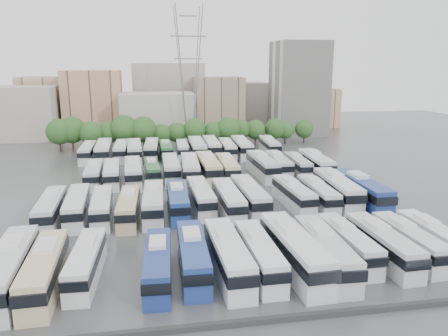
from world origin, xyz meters
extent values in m
plane|color=#424447|center=(0.00, 0.00, 0.00)|extent=(220.00, 220.00, 0.00)
cube|color=#2D2D30|center=(0.00, -33.00, 0.25)|extent=(56.00, 0.50, 0.50)
cylinder|color=black|center=(-29.03, 42.02, 1.25)|extent=(0.36, 0.36, 2.49)
sphere|color=#234C1E|center=(-29.03, 42.02, 4.63)|extent=(5.98, 5.98, 5.98)
cylinder|color=black|center=(-26.29, 42.75, 1.31)|extent=(0.36, 0.36, 2.62)
sphere|color=#234C1E|center=(-26.29, 42.75, 4.86)|extent=(6.28, 6.28, 6.28)
cylinder|color=black|center=(-21.83, 41.25, 1.14)|extent=(0.36, 0.36, 2.28)
sphere|color=#234C1E|center=(-21.83, 41.25, 4.24)|extent=(5.47, 5.47, 5.47)
cylinder|color=black|center=(-18.13, 42.83, 1.07)|extent=(0.36, 0.36, 2.14)
sphere|color=#234C1E|center=(-18.13, 42.83, 3.98)|extent=(5.15, 5.15, 5.15)
cylinder|color=black|center=(-14.33, 41.82, 1.35)|extent=(0.36, 0.36, 2.69)
sphere|color=#234C1E|center=(-14.33, 41.82, 5.00)|extent=(6.46, 6.46, 6.46)
cylinder|color=black|center=(-9.89, 41.32, 1.28)|extent=(0.36, 0.36, 2.57)
sphere|color=#234C1E|center=(-9.89, 41.32, 4.77)|extent=(6.16, 6.16, 6.16)
cylinder|color=black|center=(-5.61, 41.60, 0.97)|extent=(0.36, 0.36, 1.93)
sphere|color=#234C1E|center=(-5.61, 41.60, 3.59)|extent=(4.64, 4.64, 4.64)
cylinder|color=black|center=(-1.98, 42.19, 0.99)|extent=(0.36, 0.36, 1.99)
sphere|color=#234C1E|center=(-1.98, 42.19, 3.69)|extent=(4.77, 4.77, 4.77)
cylinder|color=black|center=(2.34, 41.90, 1.16)|extent=(0.36, 0.36, 2.32)
sphere|color=#234C1E|center=(2.34, 41.90, 4.31)|extent=(5.57, 5.57, 5.57)
cylinder|color=black|center=(7.05, 41.74, 1.02)|extent=(0.36, 0.36, 2.03)
sphere|color=#234C1E|center=(7.05, 41.74, 3.77)|extent=(4.88, 4.88, 4.88)
cylinder|color=black|center=(10.46, 41.17, 1.19)|extent=(0.36, 0.36, 2.39)
sphere|color=#234C1E|center=(10.46, 41.17, 4.44)|extent=(5.73, 5.73, 5.73)
cylinder|color=black|center=(13.83, 42.82, 1.06)|extent=(0.36, 0.36, 2.13)
sphere|color=#234C1E|center=(13.83, 42.82, 3.95)|extent=(5.11, 5.11, 5.11)
cylinder|color=black|center=(17.69, 42.52, 1.03)|extent=(0.36, 0.36, 2.06)
sphere|color=#234C1E|center=(17.69, 42.52, 3.82)|extent=(4.94, 4.94, 4.94)
cylinder|color=black|center=(22.73, 42.59, 1.07)|extent=(0.36, 0.36, 2.13)
sphere|color=#234C1E|center=(22.73, 42.59, 3.96)|extent=(5.12, 5.12, 5.12)
cylinder|color=black|center=(25.56, 42.84, 0.94)|extent=(0.36, 0.36, 1.88)
sphere|color=#234C1E|center=(25.56, 42.84, 3.49)|extent=(4.51, 4.51, 4.51)
cylinder|color=black|center=(30.56, 42.75, 0.99)|extent=(0.36, 0.36, 1.98)
sphere|color=#234C1E|center=(30.56, 42.75, 3.67)|extent=(4.74, 4.74, 4.74)
cube|color=#9E998E|center=(-42.00, 62.00, 7.00)|extent=(18.00, 14.00, 14.00)
cube|color=tan|center=(-24.00, 68.00, 9.00)|extent=(16.00, 12.00, 18.00)
cube|color=#ADA89E|center=(-6.00, 60.00, 6.00)|extent=(20.00, 14.00, 12.00)
cube|color=gray|center=(12.00, 66.00, 8.00)|extent=(14.00, 12.00, 16.00)
cube|color=gray|center=(-2.00, 80.00, 10.00)|extent=(22.00, 16.00, 20.00)
cube|color=tan|center=(-38.00, 78.00, 8.00)|extent=(16.00, 14.00, 16.00)
cube|color=#A39E93|center=(20.00, 78.00, 7.00)|extent=(18.00, 14.00, 14.00)
cube|color=tan|center=(44.00, 72.00, 6.00)|extent=(14.00, 12.00, 12.00)
cube|color=gray|center=(-14.00, 74.00, 5.00)|extent=(12.00, 10.00, 10.00)
cube|color=silver|center=(34.00, 58.00, 13.00)|extent=(14.00, 14.00, 26.00)
cylinder|color=slate|center=(0.00, 48.00, 17.00)|extent=(2.90, 2.91, 33.83)
cylinder|color=slate|center=(0.00, 52.00, 17.00)|extent=(2.90, 2.91, 33.83)
cylinder|color=slate|center=(4.00, 48.00, 17.00)|extent=(2.90, 2.91, 33.83)
cylinder|color=slate|center=(4.00, 52.00, 17.00)|extent=(2.90, 2.91, 33.83)
cube|color=slate|center=(2.00, 50.00, 31.28)|extent=(4.50, 0.30, 0.30)
cube|color=slate|center=(2.00, 50.00, 26.52)|extent=(9.00, 0.30, 0.30)
cube|color=slate|center=(2.00, 50.00, 21.08)|extent=(7.00, 0.30, 0.30)
cube|color=silver|center=(-21.41, -24.01, 1.87)|extent=(3.38, 13.29, 3.73)
cube|color=black|center=(-21.41, -24.18, 2.58)|extent=(3.52, 13.49, 1.10)
cube|color=silver|center=(-21.49, -22.37, 3.97)|extent=(2.02, 3.59, 0.48)
cube|color=beige|center=(-18.34, -24.44, 1.72)|extent=(2.98, 12.23, 3.44)
cube|color=black|center=(-18.34, -24.59, 2.38)|extent=(3.10, 12.42, 1.01)
cube|color=silver|center=(-18.39, -22.92, 3.67)|extent=(1.83, 3.30, 0.45)
cube|color=silver|center=(-14.93, -22.99, 1.53)|extent=(2.78, 10.93, 3.07)
cube|color=black|center=(-14.94, -23.12, 2.12)|extent=(2.90, 11.09, 0.90)
cube|color=silver|center=(-14.87, -21.63, 3.27)|extent=(1.66, 2.95, 0.40)
cube|color=navy|center=(-8.23, -24.54, 1.57)|extent=(2.89, 11.15, 3.13)
cube|color=black|center=(-8.23, -24.67, 2.16)|extent=(3.01, 11.32, 0.92)
cube|color=silver|center=(-8.16, -23.16, 3.33)|extent=(1.71, 3.02, 0.41)
cube|color=navy|center=(-4.81, -23.49, 1.66)|extent=(2.74, 11.78, 3.32)
cube|color=black|center=(-4.81, -23.64, 2.30)|extent=(2.86, 11.95, 0.98)
cube|color=silver|center=(-4.78, -22.03, 3.54)|extent=(1.73, 3.16, 0.43)
cube|color=silver|center=(-1.48, -24.33, 1.77)|extent=(2.98, 12.55, 3.54)
cube|color=black|center=(-1.48, -24.49, 2.44)|extent=(3.11, 12.74, 1.04)
cube|color=silver|center=(-1.52, -22.77, 3.76)|extent=(1.86, 3.37, 0.46)
cube|color=white|center=(1.62, -24.33, 1.64)|extent=(2.57, 11.61, 3.28)
cube|color=black|center=(1.62, -24.47, 2.27)|extent=(2.69, 11.79, 0.97)
cube|color=silver|center=(1.61, -22.88, 3.50)|extent=(1.67, 3.11, 0.42)
cube|color=white|center=(5.11, -24.62, 1.89)|extent=(3.46, 13.49, 3.79)
cube|color=black|center=(5.12, -24.78, 2.62)|extent=(3.60, 13.70, 1.11)
cube|color=silver|center=(5.04, -22.95, 4.03)|extent=(2.06, 3.65, 0.49)
cube|color=silver|center=(8.18, -24.99, 1.76)|extent=(3.11, 12.52, 3.52)
cube|color=black|center=(8.17, -25.14, 2.43)|extent=(3.24, 12.72, 1.04)
cube|color=silver|center=(8.24, -23.43, 3.75)|extent=(1.89, 3.38, 0.46)
cube|color=silver|center=(11.47, -23.03, 1.58)|extent=(2.58, 11.19, 3.16)
cube|color=black|center=(11.48, -23.17, 2.18)|extent=(2.69, 11.36, 0.93)
cube|color=silver|center=(11.45, -21.64, 3.36)|extent=(1.64, 3.00, 0.41)
cube|color=silver|center=(14.83, -24.08, 1.65)|extent=(2.74, 11.69, 3.30)
cube|color=black|center=(14.83, -24.23, 2.28)|extent=(2.86, 11.87, 0.97)
cube|color=silver|center=(14.79, -22.63, 3.51)|extent=(1.72, 3.14, 0.43)
cube|color=silver|center=(18.05, -23.71, 1.58)|extent=(2.67, 11.20, 3.16)
cube|color=black|center=(18.05, -23.85, 2.18)|extent=(2.79, 11.37, 0.93)
cube|color=silver|center=(18.01, -22.32, 3.36)|extent=(1.66, 3.01, 0.41)
cube|color=silver|center=(21.29, -23.16, 1.54)|extent=(2.39, 10.92, 3.09)
cube|color=black|center=(21.30, -23.30, 2.13)|extent=(2.50, 11.08, 0.91)
cube|color=silver|center=(21.28, -21.80, 3.29)|extent=(1.56, 2.92, 0.40)
cube|color=silver|center=(-21.42, -6.46, 1.65)|extent=(2.86, 11.73, 3.30)
cube|color=black|center=(-21.41, -6.60, 2.28)|extent=(2.98, 11.90, 0.97)
cube|color=silver|center=(-21.47, -5.00, 3.51)|extent=(1.75, 3.16, 0.43)
cube|color=silver|center=(-18.26, -5.89, 1.66)|extent=(3.08, 11.80, 3.31)
cube|color=black|center=(-18.25, -6.04, 2.29)|extent=(3.20, 11.98, 0.97)
cube|color=silver|center=(-18.33, -4.43, 3.53)|extent=(1.81, 3.20, 0.43)
cube|color=silver|center=(-15.04, -6.41, 1.57)|extent=(2.83, 11.19, 3.15)
cube|color=black|center=(-15.03, -6.55, 2.17)|extent=(2.95, 11.36, 0.93)
cube|color=silver|center=(-15.10, -5.03, 3.35)|extent=(1.70, 3.02, 0.41)
cube|color=tan|center=(-11.56, -7.29, 1.59)|extent=(2.75, 11.28, 3.18)
cube|color=black|center=(-11.57, -7.43, 2.20)|extent=(2.87, 11.45, 0.93)
cube|color=silver|center=(-11.52, -5.89, 3.38)|extent=(1.69, 3.04, 0.41)
cube|color=silver|center=(-8.34, -6.30, 1.72)|extent=(2.98, 12.20, 3.44)
cube|color=black|center=(-8.34, -6.45, 2.37)|extent=(3.11, 12.39, 1.01)
cube|color=silver|center=(-8.28, -4.78, 3.66)|extent=(1.82, 3.29, 0.44)
cube|color=navy|center=(-5.10, -5.83, 1.64)|extent=(2.51, 11.58, 3.28)
cube|color=black|center=(-5.10, -5.98, 2.26)|extent=(2.62, 11.75, 0.96)
cube|color=silver|center=(-5.09, -4.39, 3.49)|extent=(1.65, 3.09, 0.42)
cube|color=silver|center=(-1.76, -4.57, 1.67)|extent=(2.87, 11.85, 3.34)
cube|color=black|center=(-1.76, -4.72, 2.31)|extent=(2.99, 12.03, 0.98)
cube|color=silver|center=(-1.81, -3.10, 3.55)|extent=(1.76, 3.19, 0.43)
cube|color=silver|center=(1.80, -6.72, 1.70)|extent=(2.70, 12.06, 3.41)
cube|color=black|center=(1.80, -6.87, 2.36)|extent=(2.83, 12.25, 1.00)
cube|color=silver|center=(1.78, -5.22, 3.63)|extent=(1.74, 3.23, 0.44)
cube|color=silver|center=(4.94, -5.92, 1.78)|extent=(2.99, 12.63, 3.56)
cube|color=black|center=(4.95, -6.08, 2.46)|extent=(3.12, 12.82, 1.05)
cube|color=silver|center=(4.90, -4.35, 3.79)|extent=(1.86, 3.40, 0.46)
cube|color=silver|center=(11.47, -5.45, 1.64)|extent=(2.98, 11.65, 3.27)
cube|color=black|center=(11.47, -5.59, 2.26)|extent=(3.10, 11.83, 0.96)
cube|color=silver|center=(11.40, -4.01, 3.48)|extent=(1.78, 3.15, 0.42)
cube|color=silver|center=(14.96, -6.03, 1.63)|extent=(2.69, 11.58, 3.27)
cube|color=black|center=(14.95, -6.17, 2.26)|extent=(2.81, 11.76, 0.96)
cube|color=silver|center=(14.99, -4.59, 3.48)|extent=(1.70, 3.11, 0.42)
cube|color=silver|center=(18.27, -5.10, 1.90)|extent=(3.53, 13.52, 3.79)
cube|color=black|center=(18.26, -5.27, 2.62)|extent=(3.68, 13.72, 1.12)
cube|color=silver|center=(18.35, -3.43, 4.04)|extent=(2.08, 3.66, 0.49)
cube|color=navy|center=(21.49, -6.48, 1.90)|extent=(2.92, 13.45, 3.81)
cube|color=black|center=(21.49, -6.65, 2.63)|extent=(3.05, 13.65, 1.12)
cube|color=silver|center=(21.50, -4.80, 4.05)|extent=(1.92, 3.59, 0.49)
cube|color=silver|center=(-18.03, 11.42, 1.62)|extent=(2.83, 11.52, 3.24)
cube|color=black|center=(-18.03, 11.27, 2.24)|extent=(2.95, 11.70, 0.95)
cube|color=silver|center=(-18.08, 12.85, 3.45)|extent=(1.73, 3.11, 0.42)
cube|color=silver|center=(-15.05, 11.28, 1.63)|extent=(2.99, 11.60, 3.26)
cube|color=black|center=(-15.04, 11.13, 2.25)|extent=(3.12, 11.78, 0.96)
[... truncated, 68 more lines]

